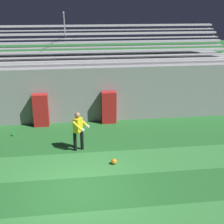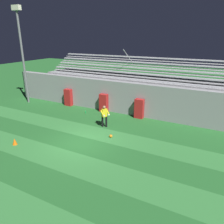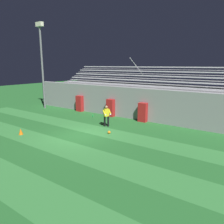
{
  "view_description": "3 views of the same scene",
  "coord_description": "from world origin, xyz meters",
  "px_view_note": "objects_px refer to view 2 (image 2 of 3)",
  "views": [
    {
      "loc": [
        -0.09,
        -8.93,
        5.87
      ],
      "look_at": [
        1.57,
        3.76,
        1.34
      ],
      "focal_mm": 50.0,
      "sensor_mm": 36.0,
      "label": 1
    },
    {
      "loc": [
        7.67,
        -10.24,
        6.59
      ],
      "look_at": [
        1.02,
        2.4,
        1.52
      ],
      "focal_mm": 35.0,
      "sensor_mm": 36.0,
      "label": 2
    },
    {
      "loc": [
        10.11,
        -10.3,
        4.78
      ],
      "look_at": [
        1.66,
        1.5,
        1.63
      ],
      "focal_mm": 35.0,
      "sensor_mm": 36.0,
      "label": 3
    }
  ],
  "objects_px": {
    "goalkeeper": "(104,115)",
    "soccer_ball": "(111,136)",
    "padding_pillar_gate_right": "(139,109)",
    "padding_pillar_far_left": "(68,97)",
    "padding_pillar_gate_left": "(104,103)",
    "floodlight_pole": "(21,45)",
    "water_bottle": "(86,112)",
    "traffic_cone": "(15,142)"
  },
  "relations": [
    {
      "from": "soccer_ball",
      "to": "floodlight_pole",
      "type": "bearing_deg",
      "value": 163.77
    },
    {
      "from": "floodlight_pole",
      "to": "goalkeeper",
      "type": "bearing_deg",
      "value": -10.72
    },
    {
      "from": "traffic_cone",
      "to": "goalkeeper",
      "type": "bearing_deg",
      "value": 54.7
    },
    {
      "from": "padding_pillar_gate_left",
      "to": "soccer_ball",
      "type": "distance_m",
      "value": 5.39
    },
    {
      "from": "padding_pillar_gate_right",
      "to": "soccer_ball",
      "type": "distance_m",
      "value": 4.45
    },
    {
      "from": "traffic_cone",
      "to": "water_bottle",
      "type": "distance_m",
      "value": 6.98
    },
    {
      "from": "padding_pillar_gate_right",
      "to": "traffic_cone",
      "type": "distance_m",
      "value": 9.68
    },
    {
      "from": "padding_pillar_far_left",
      "to": "water_bottle",
      "type": "xyz_separation_m",
      "value": [
        2.78,
        -1.16,
        -0.69
      ]
    },
    {
      "from": "padding_pillar_gate_left",
      "to": "traffic_cone",
      "type": "relative_size",
      "value": 3.88
    },
    {
      "from": "traffic_cone",
      "to": "padding_pillar_gate_left",
      "type": "bearing_deg",
      "value": 77.06
    },
    {
      "from": "padding_pillar_gate_right",
      "to": "traffic_cone",
      "type": "height_order",
      "value": "padding_pillar_gate_right"
    },
    {
      "from": "goalkeeper",
      "to": "soccer_ball",
      "type": "relative_size",
      "value": 7.59
    },
    {
      "from": "padding_pillar_gate_left",
      "to": "water_bottle",
      "type": "relative_size",
      "value": 6.79
    },
    {
      "from": "padding_pillar_gate_left",
      "to": "traffic_cone",
      "type": "xyz_separation_m",
      "value": [
        -1.86,
        -8.11,
        -0.6
      ]
    },
    {
      "from": "goalkeeper",
      "to": "soccer_ball",
      "type": "bearing_deg",
      "value": -47.49
    },
    {
      "from": "water_bottle",
      "to": "floodlight_pole",
      "type": "bearing_deg",
      "value": 179.18
    },
    {
      "from": "padding_pillar_gate_right",
      "to": "goalkeeper",
      "type": "xyz_separation_m",
      "value": [
        -1.62,
        -2.98,
        0.14
      ]
    },
    {
      "from": "padding_pillar_gate_right",
      "to": "water_bottle",
      "type": "bearing_deg",
      "value": -165.74
    },
    {
      "from": "padding_pillar_gate_right",
      "to": "traffic_cone",
      "type": "xyz_separation_m",
      "value": [
        -5.25,
        -8.11,
        -0.6
      ]
    },
    {
      "from": "padding_pillar_gate_right",
      "to": "padding_pillar_far_left",
      "type": "distance_m",
      "value": 7.37
    },
    {
      "from": "traffic_cone",
      "to": "water_bottle",
      "type": "height_order",
      "value": "traffic_cone"
    },
    {
      "from": "padding_pillar_gate_right",
      "to": "traffic_cone",
      "type": "bearing_deg",
      "value": -122.91
    },
    {
      "from": "padding_pillar_gate_left",
      "to": "water_bottle",
      "type": "height_order",
      "value": "padding_pillar_gate_left"
    },
    {
      "from": "floodlight_pole",
      "to": "traffic_cone",
      "type": "distance_m",
      "value": 11.02
    },
    {
      "from": "padding_pillar_gate_left",
      "to": "padding_pillar_gate_right",
      "type": "relative_size",
      "value": 1.0
    },
    {
      "from": "padding_pillar_gate_left",
      "to": "traffic_cone",
      "type": "bearing_deg",
      "value": -102.94
    },
    {
      "from": "padding_pillar_gate_left",
      "to": "floodlight_pole",
      "type": "xyz_separation_m",
      "value": [
        -8.35,
        -1.06,
        4.85
      ]
    },
    {
      "from": "goalkeeper",
      "to": "padding_pillar_gate_right",
      "type": "bearing_deg",
      "value": 61.52
    },
    {
      "from": "soccer_ball",
      "to": "traffic_cone",
      "type": "height_order",
      "value": "traffic_cone"
    },
    {
      "from": "floodlight_pole",
      "to": "water_bottle",
      "type": "xyz_separation_m",
      "value": [
        7.15,
        -0.1,
        -5.54
      ]
    },
    {
      "from": "floodlight_pole",
      "to": "traffic_cone",
      "type": "height_order",
      "value": "floodlight_pole"
    },
    {
      "from": "traffic_cone",
      "to": "water_bottle",
      "type": "xyz_separation_m",
      "value": [
        0.67,
        6.94,
        -0.09
      ]
    },
    {
      "from": "padding_pillar_gate_left",
      "to": "floodlight_pole",
      "type": "bearing_deg",
      "value": -172.75
    },
    {
      "from": "padding_pillar_gate_left",
      "to": "padding_pillar_far_left",
      "type": "bearing_deg",
      "value": 180.0
    },
    {
      "from": "padding_pillar_gate_left",
      "to": "goalkeeper",
      "type": "bearing_deg",
      "value": -59.28
    },
    {
      "from": "padding_pillar_gate_right",
      "to": "goalkeeper",
      "type": "height_order",
      "value": "goalkeeper"
    },
    {
      "from": "soccer_ball",
      "to": "padding_pillar_gate_right",
      "type": "bearing_deg",
      "value": 85.74
    },
    {
      "from": "padding_pillar_gate_left",
      "to": "padding_pillar_far_left",
      "type": "relative_size",
      "value": 1.0
    },
    {
      "from": "padding_pillar_far_left",
      "to": "soccer_ball",
      "type": "xyz_separation_m",
      "value": [
        7.04,
        -4.38,
        -0.7
      ]
    },
    {
      "from": "goalkeeper",
      "to": "padding_pillar_far_left",
      "type": "bearing_deg",
      "value": 152.62
    },
    {
      "from": "traffic_cone",
      "to": "padding_pillar_gate_right",
      "type": "bearing_deg",
      "value": 57.09
    },
    {
      "from": "floodlight_pole",
      "to": "soccer_ball",
      "type": "height_order",
      "value": "floodlight_pole"
    }
  ]
}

